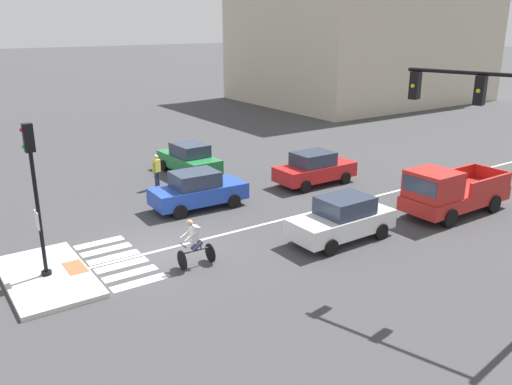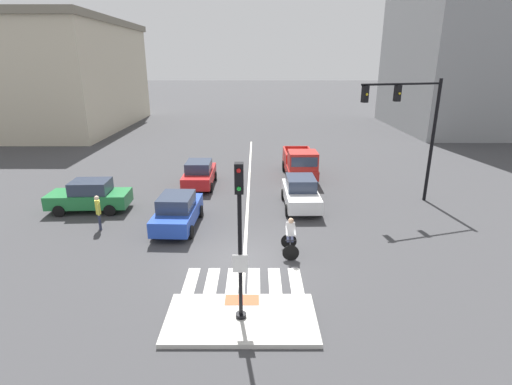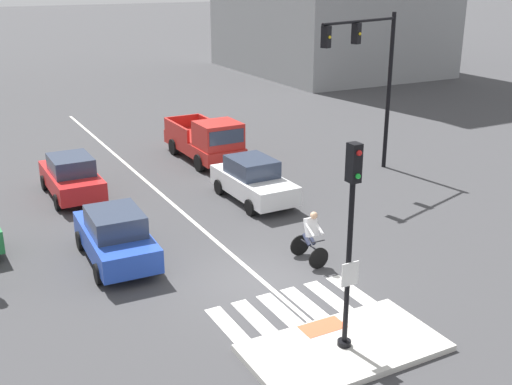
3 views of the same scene
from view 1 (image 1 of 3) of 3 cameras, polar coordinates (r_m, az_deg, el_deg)
The scene contains 19 objects.
ground_plane at distance 19.40m, azimuth -10.03°, elevation -6.06°, with size 300.00×300.00×0.00m, color #3D3D3F.
traffic_island at distance 18.31m, azimuth -21.39°, elevation -8.35°, with size 4.58×2.47×0.15m, color beige.
tactile_pad_front at distance 18.45m, azimuth -18.74°, elevation -7.57°, with size 1.10×0.60×0.01m, color #DB5B38.
signal_pole at distance 17.27m, azimuth -22.53°, elevation 0.54°, with size 0.44×0.38×4.81m.
crosswalk_stripe_a at distance 20.52m, azimuth -16.38°, elevation -5.15°, with size 0.44×1.80×0.01m, color silver.
crosswalk_stripe_b at distance 19.85m, azimuth -15.68°, elevation -5.88°, with size 0.44×1.80×0.01m, color silver.
crosswalk_stripe_c at distance 19.19m, azimuth -14.94°, elevation -6.67°, with size 0.44×1.80×0.01m, color silver.
crosswalk_stripe_d at distance 18.54m, azimuth -14.13°, elevation -7.50°, with size 0.44×1.80×0.01m, color silver.
crosswalk_stripe_e at distance 17.90m, azimuth -13.27°, elevation -8.40°, with size 0.44×1.80×0.01m, color silver.
crosswalk_stripe_f at distance 17.26m, azimuth -12.34°, elevation -9.36°, with size 0.44×1.80×0.01m, color silver.
lane_centre_line at distance 24.83m, azimuth 11.40°, elevation -0.70°, with size 0.14×28.00×0.01m, color silver.
building_corner_right at distance 56.33m, azimuth 11.19°, elevation 15.82°, with size 17.76×22.51×11.93m.
car_blue_westbound_near at distance 23.15m, azimuth -6.23°, elevation 0.28°, with size 1.96×4.16×1.64m.
car_white_eastbound_mid at distance 19.96m, azimuth 9.17°, elevation -2.79°, with size 1.89×4.13×1.64m.
car_red_westbound_far at distance 26.52m, azimuth 6.26°, elevation 2.58°, with size 1.85×4.10×1.64m.
car_green_cross_left at distance 28.41m, azimuth -7.14°, elevation 3.58°, with size 4.17×1.97×1.64m.
pickup_truck_red_eastbound_far at distance 23.52m, azimuth 19.90°, elevation -0.01°, with size 2.11×5.12×2.08m.
cyclist at distance 17.67m, azimuth -6.62°, elevation -5.27°, with size 0.66×1.09×1.68m.
pedestrian_at_curb_left at distance 26.12m, azimuth -10.56°, elevation 2.52°, with size 0.35×0.51×1.67m.
Camera 1 is at (16.30, -7.02, 7.82)m, focal length 37.50 mm.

